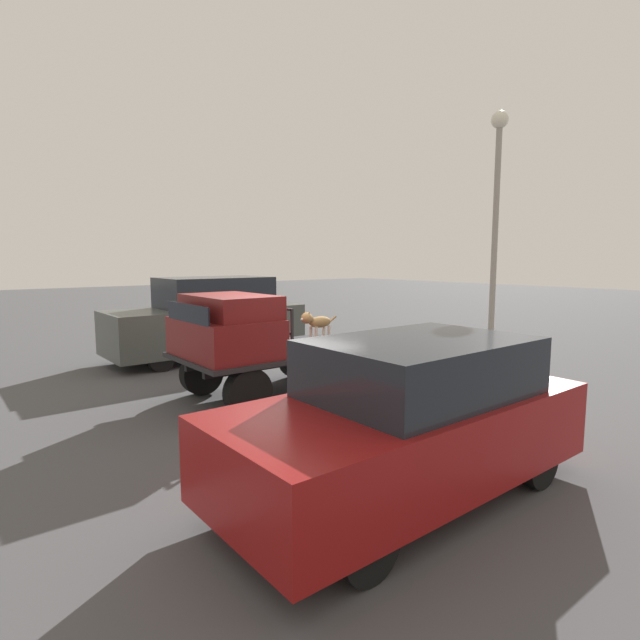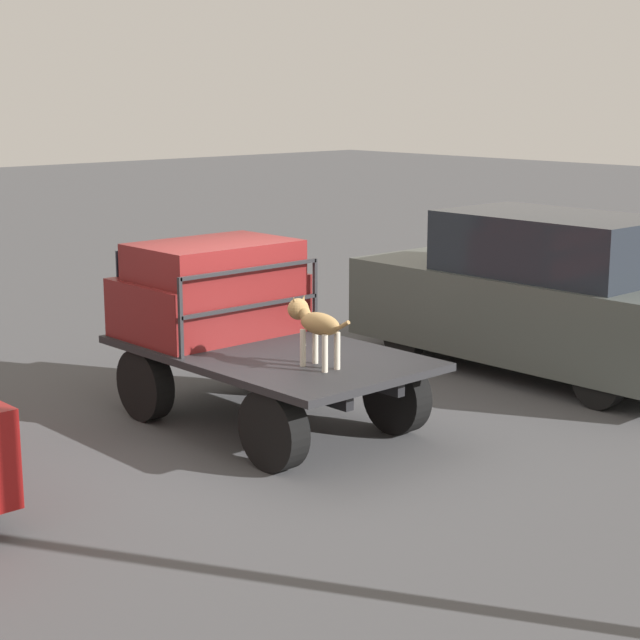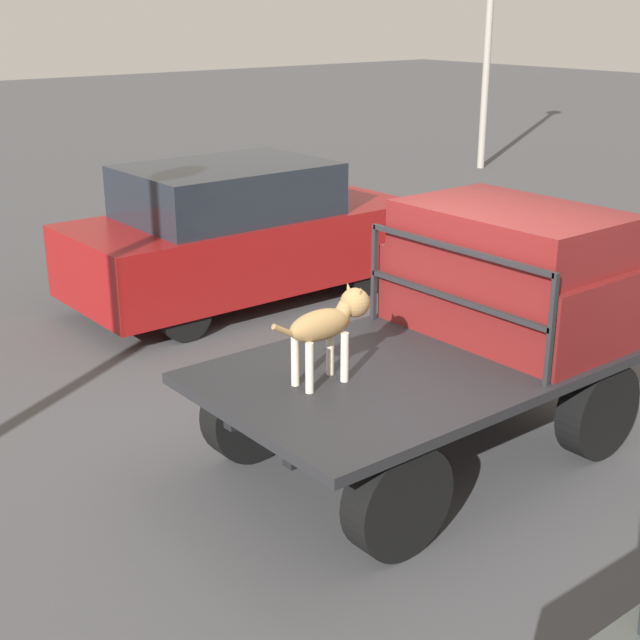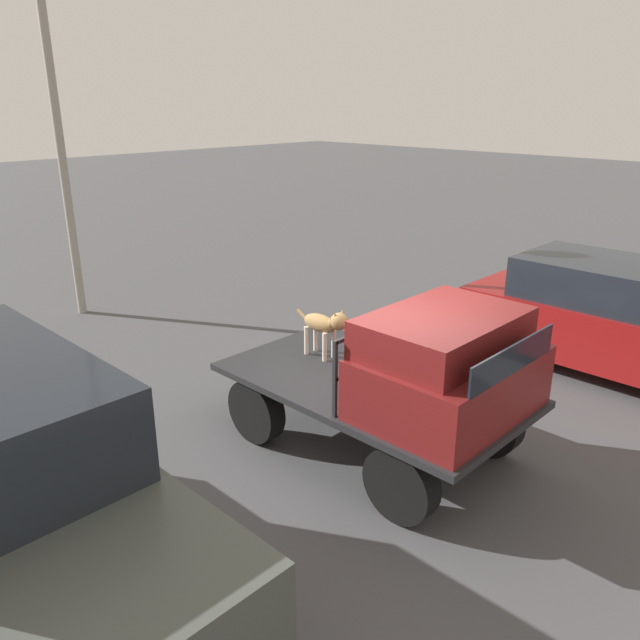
{
  "view_description": "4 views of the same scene",
  "coord_description": "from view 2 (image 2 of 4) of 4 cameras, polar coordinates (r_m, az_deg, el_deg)",
  "views": [
    {
      "loc": [
        5.11,
        7.76,
        2.56
      ],
      "look_at": [
        -0.97,
        0.13,
        1.36
      ],
      "focal_mm": 28.0,
      "sensor_mm": 36.0,
      "label": 1
    },
    {
      "loc": [
        -8.63,
        7.14,
        3.58
      ],
      "look_at": [
        -0.97,
        0.13,
        1.36
      ],
      "focal_mm": 60.0,
      "sensor_mm": 36.0,
      "label": 2
    },
    {
      "loc": [
        -4.72,
        -4.53,
        3.48
      ],
      "look_at": [
        -0.97,
        0.13,
        1.36
      ],
      "focal_mm": 50.0,
      "sensor_mm": 36.0,
      "label": 3
    },
    {
      "loc": [
        4.2,
        -5.2,
        4.02
      ],
      "look_at": [
        -0.97,
        0.13,
        1.36
      ],
      "focal_mm": 35.0,
      "sensor_mm": 36.0,
      "label": 4
    }
  ],
  "objects": [
    {
      "name": "dog",
      "position": [
        10.7,
        -0.36,
        -0.12
      ],
      "size": [
        0.9,
        0.23,
        0.7
      ],
      "rotation": [
        0.0,
        0.0,
        0.13
      ],
      "color": "beige",
      "rests_on": "flatbed_truck"
    },
    {
      "name": "truck_headboard",
      "position": [
        11.62,
        -3.69,
        1.41
      ],
      "size": [
        0.04,
        1.91,
        0.85
      ],
      "color": "#232326",
      "rests_on": "flatbed_truck"
    },
    {
      "name": "parked_pickup_far",
      "position": [
        13.99,
        11.57,
        1.26
      ],
      "size": [
        4.94,
        1.86,
        2.08
      ],
      "rotation": [
        0.0,
        0.0,
        -0.05
      ],
      "color": "black",
      "rests_on": "ground"
    },
    {
      "name": "truck_cab",
      "position": [
        12.2,
        -5.85,
        1.59
      ],
      "size": [
        1.39,
        1.91,
        1.07
      ],
      "color": "maroon",
      "rests_on": "flatbed_truck"
    },
    {
      "name": "flatbed_truck",
      "position": [
        11.59,
        -2.78,
        -2.75
      ],
      "size": [
        3.57,
        2.03,
        0.87
      ],
      "color": "black",
      "rests_on": "ground"
    },
    {
      "name": "ground_plane",
      "position": [
        11.76,
        -2.75,
        -5.64
      ],
      "size": [
        80.0,
        80.0,
        0.0
      ],
      "primitive_type": "plane",
      "color": "#474749"
    }
  ]
}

